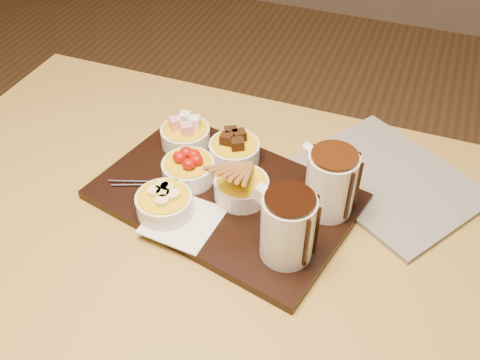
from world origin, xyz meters
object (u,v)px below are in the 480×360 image
(pitcher_milk_chocolate, at_px, (331,184))
(newspaper, at_px, (388,180))
(dining_table, at_px, (203,251))
(pitcher_dark_chocolate, at_px, (288,228))
(serving_board, at_px, (225,196))
(bowl_strawberries, at_px, (189,171))

(pitcher_milk_chocolate, distance_m, newspaper, 0.17)
(dining_table, xyz_separation_m, pitcher_dark_chocolate, (0.17, -0.04, 0.18))
(serving_board, bearing_deg, dining_table, -101.97)
(bowl_strawberries, xyz_separation_m, pitcher_dark_chocolate, (0.23, -0.11, 0.04))
(serving_board, xyz_separation_m, bowl_strawberries, (-0.08, 0.01, 0.03))
(dining_table, height_order, bowl_strawberries, bowl_strawberries)
(dining_table, relative_size, bowl_strawberries, 12.00)
(serving_board, distance_m, bowl_strawberries, 0.08)
(bowl_strawberries, height_order, pitcher_dark_chocolate, pitcher_dark_chocolate)
(pitcher_dark_chocolate, height_order, pitcher_milk_chocolate, same)
(bowl_strawberries, distance_m, pitcher_dark_chocolate, 0.25)
(dining_table, height_order, newspaper, newspaper)
(bowl_strawberries, distance_m, pitcher_milk_chocolate, 0.27)
(pitcher_milk_chocolate, xyz_separation_m, newspaper, (0.09, 0.13, -0.07))
(pitcher_dark_chocolate, height_order, newspaper, pitcher_dark_chocolate)
(serving_board, xyz_separation_m, pitcher_dark_chocolate, (0.15, -0.09, 0.07))
(dining_table, distance_m, bowl_strawberries, 0.16)
(pitcher_dark_chocolate, xyz_separation_m, pitcher_milk_chocolate, (0.04, 0.12, 0.00))
(dining_table, distance_m, serving_board, 0.12)
(bowl_strawberries, relative_size, pitcher_dark_chocolate, 0.84)
(pitcher_milk_chocolate, bearing_deg, bowl_strawberries, -163.61)
(dining_table, bearing_deg, bowl_strawberries, 128.45)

